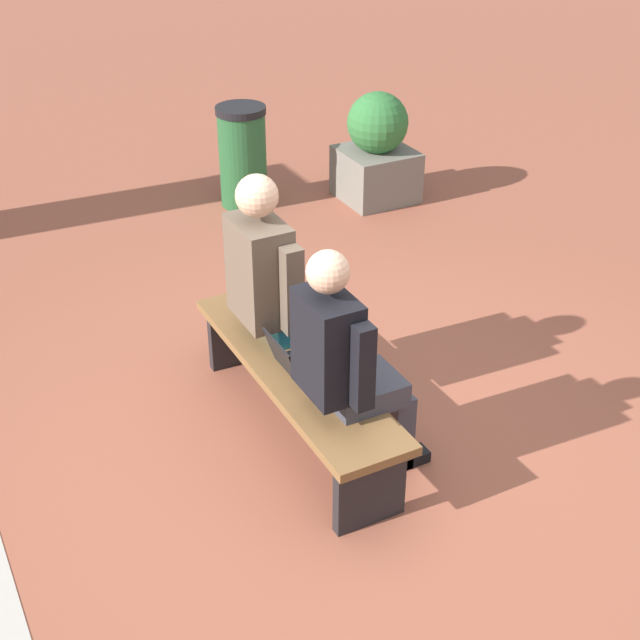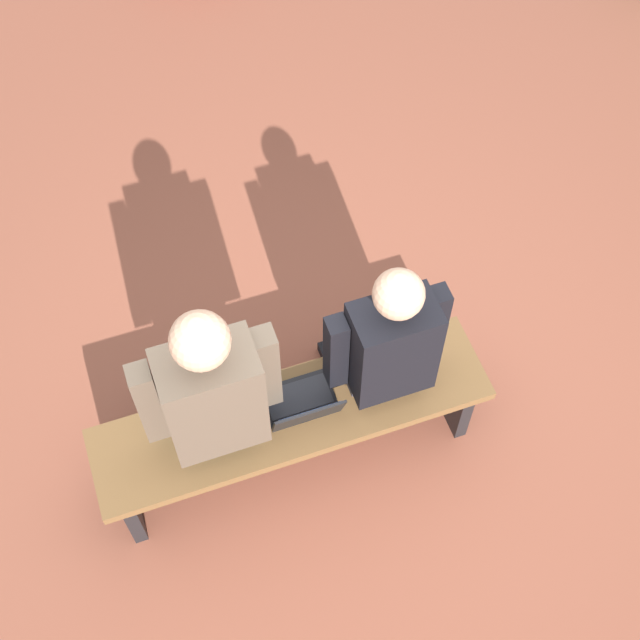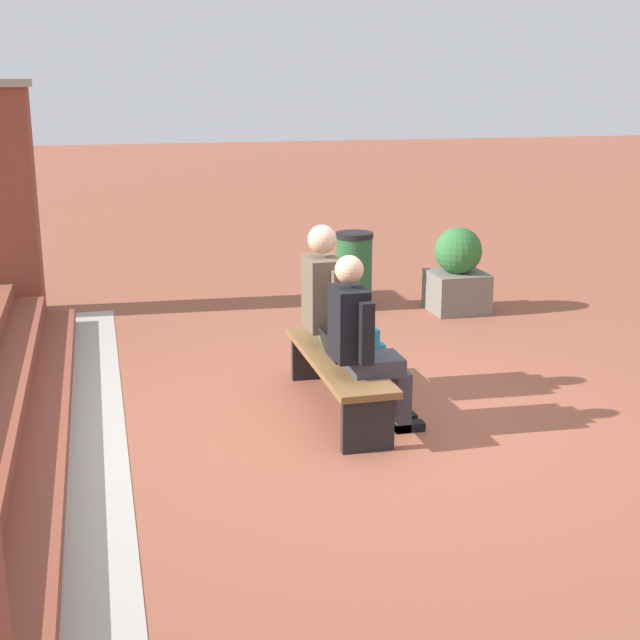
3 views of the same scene
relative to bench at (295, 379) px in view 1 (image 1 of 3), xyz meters
name	(u,v)px [view 1 (image 1 of 3)]	position (x,y,z in m)	size (l,w,h in m)	color
ground_plane	(341,453)	(-0.29, -0.13, -0.35)	(60.00, 60.00, 0.00)	brown
bench	(295,379)	(0.00, 0.00, 0.00)	(1.80, 0.44, 0.45)	brown
person_student	(347,361)	(-0.44, -0.07, 0.35)	(0.53, 0.67, 1.32)	#383842
person_adult	(279,286)	(0.33, -0.07, 0.39)	(0.59, 0.74, 1.42)	teal
laptop	(297,362)	(-0.05, 0.01, 0.15)	(0.32, 0.29, 0.21)	black
planter	(377,150)	(2.66, -2.10, 0.08)	(0.60, 0.60, 0.94)	#6B665B
litter_bin	(243,156)	(3.07, -1.03, 0.08)	(0.42, 0.42, 0.86)	#23562D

